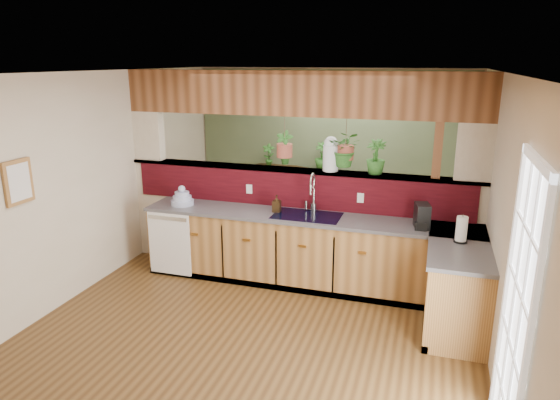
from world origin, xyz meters
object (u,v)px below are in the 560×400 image
(shelving_console, at_px, (294,195))
(soap_dispenser, at_px, (277,204))
(coffee_maker, at_px, (422,217))
(paper_towel, at_px, (461,230))
(faucet, at_px, (313,191))
(dish_stack, at_px, (182,199))
(glass_jar, at_px, (331,154))

(shelving_console, bearing_deg, soap_dispenser, -55.11)
(soap_dispenser, relative_size, coffee_maker, 0.77)
(paper_towel, xyz_separation_m, shelving_console, (-2.56, 2.68, -0.53))
(paper_towel, height_order, shelving_console, paper_towel)
(faucet, distance_m, dish_stack, 1.72)
(soap_dispenser, height_order, coffee_maker, coffee_maker)
(dish_stack, bearing_deg, shelving_console, 69.69)
(faucet, bearing_deg, shelving_console, 111.62)
(dish_stack, relative_size, soap_dispenser, 1.39)
(glass_jar, bearing_deg, dish_stack, -167.74)
(dish_stack, distance_m, glass_jar, 2.01)
(soap_dispenser, bearing_deg, coffee_maker, -3.34)
(soap_dispenser, bearing_deg, dish_stack, -176.82)
(faucet, height_order, dish_stack, faucet)
(coffee_maker, xyz_separation_m, glass_jar, (-1.14, 0.44, 0.58))
(dish_stack, height_order, soap_dispenser, dish_stack)
(coffee_maker, bearing_deg, soap_dispenser, 163.85)
(soap_dispenser, bearing_deg, paper_towel, -11.78)
(faucet, bearing_deg, dish_stack, -173.88)
(coffee_maker, height_order, glass_jar, glass_jar)
(soap_dispenser, height_order, paper_towel, paper_towel)
(paper_towel, distance_m, shelving_console, 3.75)
(faucet, bearing_deg, soap_dispenser, -165.39)
(faucet, distance_m, coffee_maker, 1.34)
(dish_stack, height_order, shelving_console, dish_stack)
(paper_towel, height_order, glass_jar, glass_jar)
(faucet, distance_m, glass_jar, 0.52)
(dish_stack, bearing_deg, glass_jar, 12.26)
(shelving_console, bearing_deg, coffee_maker, -22.94)
(soap_dispenser, bearing_deg, faucet, 14.61)
(dish_stack, xyz_separation_m, coffee_maker, (3.01, -0.03, 0.05))
(glass_jar, bearing_deg, faucet, -127.10)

